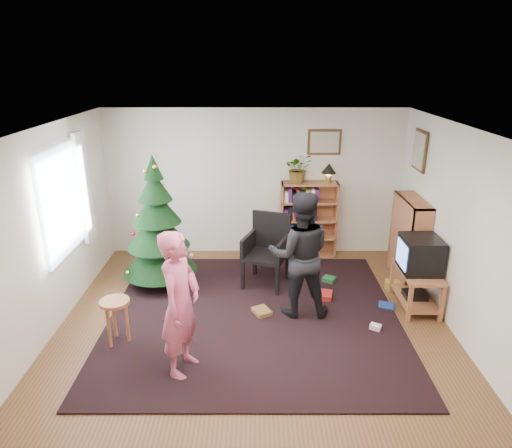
{
  "coord_description": "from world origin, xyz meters",
  "views": [
    {
      "loc": [
        0.03,
        -5.01,
        3.23
      ],
      "look_at": [
        0.03,
        0.88,
        1.1
      ],
      "focal_mm": 32.0,
      "sensor_mm": 36.0,
      "label": 1
    }
  ],
  "objects_px": {
    "table_lamp": "(329,170)",
    "person_standing": "(180,304)",
    "person_by_chair": "(300,255)",
    "crt_tv": "(420,254)",
    "tv_stand": "(416,285)",
    "picture_back": "(324,142)",
    "bookshelf_back": "(309,219)",
    "stool": "(115,310)",
    "potted_plant": "(298,168)",
    "picture_right": "(420,150)",
    "armchair": "(266,246)",
    "bookshelf_right": "(409,240)",
    "christmas_tree": "(158,233)"
  },
  "relations": [
    {
      "from": "table_lamp",
      "to": "person_standing",
      "type": "bearing_deg",
      "value": -122.28
    },
    {
      "from": "person_by_chair",
      "to": "crt_tv",
      "type": "bearing_deg",
      "value": -173.39
    },
    {
      "from": "tv_stand",
      "to": "person_standing",
      "type": "relative_size",
      "value": 0.53
    },
    {
      "from": "picture_back",
      "to": "bookshelf_back",
      "type": "xyz_separation_m",
      "value": [
        -0.22,
        -0.14,
        -1.29
      ]
    },
    {
      "from": "stool",
      "to": "potted_plant",
      "type": "xyz_separation_m",
      "value": [
        2.35,
        2.65,
        1.1
      ]
    },
    {
      "from": "picture_right",
      "to": "stool",
      "type": "height_order",
      "value": "picture_right"
    },
    {
      "from": "bookshelf_back",
      "to": "potted_plant",
      "type": "xyz_separation_m",
      "value": [
        -0.2,
        0.0,
        0.88
      ]
    },
    {
      "from": "armchair",
      "to": "stool",
      "type": "distance_m",
      "value": 2.43
    },
    {
      "from": "person_standing",
      "to": "potted_plant",
      "type": "distance_m",
      "value": 3.56
    },
    {
      "from": "picture_right",
      "to": "potted_plant",
      "type": "relative_size",
      "value": 1.23
    },
    {
      "from": "tv_stand",
      "to": "person_by_chair",
      "type": "xyz_separation_m",
      "value": [
        -1.62,
        -0.17,
        0.53
      ]
    },
    {
      "from": "bookshelf_right",
      "to": "crt_tv",
      "type": "bearing_deg",
      "value": 171.51
    },
    {
      "from": "crt_tv",
      "to": "stool",
      "type": "distance_m",
      "value": 3.96
    },
    {
      "from": "tv_stand",
      "to": "picture_right",
      "type": "bearing_deg",
      "value": 77.84
    },
    {
      "from": "crt_tv",
      "to": "potted_plant",
      "type": "height_order",
      "value": "potted_plant"
    },
    {
      "from": "crt_tv",
      "to": "person_standing",
      "type": "distance_m",
      "value": 3.28
    },
    {
      "from": "crt_tv",
      "to": "christmas_tree",
      "type": "bearing_deg",
      "value": 169.36
    },
    {
      "from": "stool",
      "to": "potted_plant",
      "type": "relative_size",
      "value": 1.18
    },
    {
      "from": "picture_right",
      "to": "person_standing",
      "type": "height_order",
      "value": "picture_right"
    },
    {
      "from": "tv_stand",
      "to": "table_lamp",
      "type": "relative_size",
      "value": 2.64
    },
    {
      "from": "bookshelf_right",
      "to": "crt_tv",
      "type": "relative_size",
      "value": 2.43
    },
    {
      "from": "tv_stand",
      "to": "crt_tv",
      "type": "bearing_deg",
      "value": 180.0
    },
    {
      "from": "armchair",
      "to": "bookshelf_right",
      "type": "bearing_deg",
      "value": 21.56
    },
    {
      "from": "stool",
      "to": "table_lamp",
      "type": "height_order",
      "value": "table_lamp"
    },
    {
      "from": "bookshelf_right",
      "to": "person_standing",
      "type": "xyz_separation_m",
      "value": [
        -3.1,
        -2.2,
        0.15
      ]
    },
    {
      "from": "bookshelf_right",
      "to": "person_standing",
      "type": "bearing_deg",
      "value": 125.32
    },
    {
      "from": "bookshelf_back",
      "to": "armchair",
      "type": "height_order",
      "value": "bookshelf_back"
    },
    {
      "from": "tv_stand",
      "to": "bookshelf_back",
      "type": "bearing_deg",
      "value": 126.13
    },
    {
      "from": "crt_tv",
      "to": "armchair",
      "type": "distance_m",
      "value": 2.19
    },
    {
      "from": "picture_right",
      "to": "person_by_chair",
      "type": "height_order",
      "value": "picture_right"
    },
    {
      "from": "bookshelf_right",
      "to": "person_by_chair",
      "type": "xyz_separation_m",
      "value": [
        -1.74,
        -1.0,
        0.19
      ]
    },
    {
      "from": "tv_stand",
      "to": "table_lamp",
      "type": "height_order",
      "value": "table_lamp"
    },
    {
      "from": "picture_right",
      "to": "stool",
      "type": "xyz_separation_m",
      "value": [
        -4.1,
        -2.06,
        -1.5
      ]
    },
    {
      "from": "christmas_tree",
      "to": "bookshelf_back",
      "type": "xyz_separation_m",
      "value": [
        2.34,
        1.09,
        -0.17
      ]
    },
    {
      "from": "crt_tv",
      "to": "armchair",
      "type": "xyz_separation_m",
      "value": [
        -2.05,
        0.75,
        -0.2
      ]
    },
    {
      "from": "bookshelf_right",
      "to": "person_standing",
      "type": "height_order",
      "value": "person_standing"
    },
    {
      "from": "crt_tv",
      "to": "person_standing",
      "type": "xyz_separation_m",
      "value": [
        -2.98,
        -1.38,
        0.03
      ]
    },
    {
      "from": "picture_back",
      "to": "bookshelf_right",
      "type": "xyz_separation_m",
      "value": [
        1.19,
        -1.09,
        -1.29
      ]
    },
    {
      "from": "potted_plant",
      "to": "person_by_chair",
      "type": "bearing_deg",
      "value": -93.79
    },
    {
      "from": "picture_back",
      "to": "christmas_tree",
      "type": "xyz_separation_m",
      "value": [
        -2.57,
        -1.23,
        -1.12
      ]
    },
    {
      "from": "christmas_tree",
      "to": "person_standing",
      "type": "xyz_separation_m",
      "value": [
        0.65,
        -2.06,
        -0.01
      ]
    },
    {
      "from": "armchair",
      "to": "person_by_chair",
      "type": "distance_m",
      "value": 1.05
    },
    {
      "from": "armchair",
      "to": "tv_stand",
      "type": "bearing_deg",
      "value": -0.48
    },
    {
      "from": "picture_right",
      "to": "table_lamp",
      "type": "bearing_deg",
      "value": 154.73
    },
    {
      "from": "tv_stand",
      "to": "armchair",
      "type": "bearing_deg",
      "value": 160.01
    },
    {
      "from": "picture_back",
      "to": "crt_tv",
      "type": "height_order",
      "value": "picture_back"
    },
    {
      "from": "stool",
      "to": "person_standing",
      "type": "height_order",
      "value": "person_standing"
    },
    {
      "from": "picture_right",
      "to": "bookshelf_right",
      "type": "xyz_separation_m",
      "value": [
        -0.14,
        -0.36,
        -1.29
      ]
    },
    {
      "from": "armchair",
      "to": "christmas_tree",
      "type": "bearing_deg",
      "value": -158.23
    },
    {
      "from": "person_standing",
      "to": "person_by_chair",
      "type": "height_order",
      "value": "person_by_chair"
    }
  ]
}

